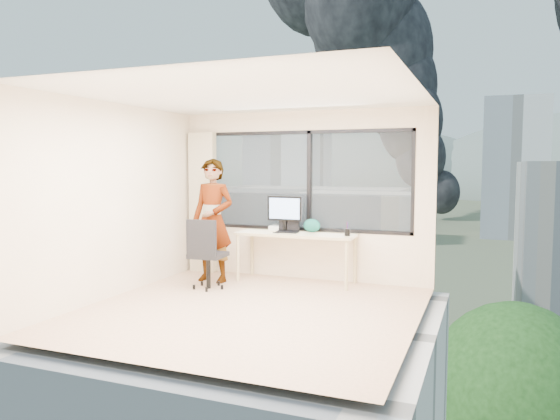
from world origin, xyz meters
The scene contains 24 objects.
floor centered at (0.00, 0.00, 0.00)m, with size 4.00×4.00×0.01m, color #E0B491.
ceiling centered at (0.00, 0.00, 2.60)m, with size 4.00×4.00×0.01m, color white.
wall_front centered at (0.00, -2.00, 1.30)m, with size 4.00×0.01×2.60m, color beige.
wall_left centered at (-2.00, 0.00, 1.30)m, with size 0.01×4.00×2.60m, color beige.
wall_right centered at (2.00, 0.00, 1.30)m, with size 0.01×4.00×2.60m, color beige.
window_wall centered at (0.05, 2.00, 1.52)m, with size 3.30×0.16×1.55m, color black, non-canonical shape.
curtain centered at (-1.72, 1.88, 1.15)m, with size 0.45×0.14×2.30m, color beige.
desk centered at (0.00, 1.66, 0.38)m, with size 1.80×0.60×0.75m, color #C3B482.
chair centered at (-1.03, 0.81, 0.52)m, with size 0.53×0.53×1.03m, color black, non-canonical shape.
person centered at (-1.19, 1.25, 0.93)m, with size 0.68×0.45×1.87m, color #2D2D33.
monitor centered at (-0.21, 1.74, 1.03)m, with size 0.56×0.12×0.56m, color black, non-canonical shape.
game_console centered at (-0.36, 1.90, 0.78)m, with size 0.29×0.24×0.07m, color white.
laptop centered at (-0.14, 1.67, 0.86)m, with size 0.33×0.34×0.21m, color black, non-canonical shape.
cellphone centered at (-0.27, 1.54, 0.76)m, with size 0.10×0.04×0.01m, color black.
pen_cup centered at (0.80, 1.63, 0.80)m, with size 0.08×0.08×0.10m, color black.
handbag centered at (0.19, 1.84, 0.85)m, with size 0.26×0.13×0.20m, color #0C4B43.
exterior_ground centered at (0.00, 120.00, -14.00)m, with size 400.00×400.00×0.04m, color #515B3D.
near_bldg_a centered at (-9.00, 30.00, -7.00)m, with size 16.00×12.00×14.00m, color beige.
far_tower_a centered at (-35.00, 95.00, 0.00)m, with size 14.00×14.00×28.00m, color silver.
far_tower_b centered at (8.00, 120.00, 1.00)m, with size 13.00×13.00×30.00m, color silver.
far_tower_d centered at (-60.00, 150.00, -3.00)m, with size 16.00×14.00×22.00m, color silver.
hill_a centered at (-120.00, 320.00, -14.00)m, with size 288.00×216.00×90.00m, color slate.
tree_a centered at (-16.00, 22.00, -10.00)m, with size 7.00×7.00×8.00m, color #1F4517, non-canonical shape.
smoke_plume_a centered at (-10.00, 150.00, 39.00)m, with size 40.00×24.00×90.00m, color black, non-canonical shape.
Camera 1 is at (2.67, -5.80, 1.78)m, focal length 33.98 mm.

